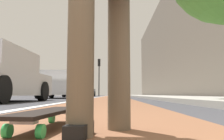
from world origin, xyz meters
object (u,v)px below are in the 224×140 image
object	(u,v)px
traffic_light	(99,70)
pedestrian_distant	(75,79)
parked_car_far	(77,88)
parked_car_end	(85,90)
skateboard	(48,114)
parked_car_mid	(61,85)

from	to	relation	value
traffic_light	pedestrian_distant	bearing A→B (deg)	179.19
parked_car_far	pedestrian_distant	xyz separation A→B (m)	(-8.16, -1.25, 0.26)
parked_car_end	parked_car_far	bearing A→B (deg)	-178.59
parked_car_far	pedestrian_distant	size ratio (longest dim) A/B	2.47
skateboard	traffic_light	distance (m)	23.86
traffic_light	parked_car_mid	bearing A→B (deg)	173.49
skateboard	parked_car_end	xyz separation A→B (m)	(24.09, 2.94, 0.60)
parked_car_mid	pedestrian_distant	world-z (taller)	pedestrian_distant
parked_car_end	traffic_light	xyz separation A→B (m)	(-0.43, -1.59, 2.15)
parked_car_end	traffic_light	bearing A→B (deg)	-105.14
traffic_light	pedestrian_distant	size ratio (longest dim) A/B	2.39
skateboard	parked_car_far	distance (m)	18.15
pedestrian_distant	parked_car_far	bearing A→B (deg)	8.69
parked_car_far	traffic_light	xyz separation A→B (m)	(5.74, -1.44, 2.13)
traffic_light	pedestrian_distant	world-z (taller)	traffic_light
skateboard	parked_car_far	world-z (taller)	parked_car_far
skateboard	parked_car_end	distance (m)	24.28
parked_car_far	parked_car_end	bearing A→B (deg)	1.41
parked_car_end	pedestrian_distant	distance (m)	14.40
parked_car_mid	parked_car_end	distance (m)	12.39
parked_car_far	parked_car_end	distance (m)	6.17
skateboard	pedestrian_distant	size ratio (longest dim) A/B	0.50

